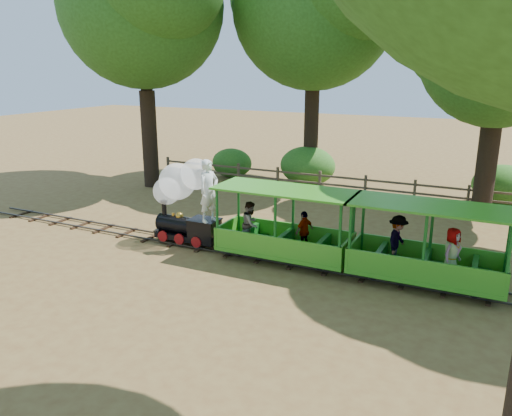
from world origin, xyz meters
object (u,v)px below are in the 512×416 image
at_px(carriage_rear, 423,254).
at_px(locomotive, 185,194).
at_px(carriage_front, 280,233).
at_px(fence, 342,183).

bearing_deg(carriage_rear, locomotive, 179.68).
bearing_deg(carriage_front, fence, 93.89).
distance_m(carriage_front, fence, 8.05).
xyz_separation_m(locomotive, carriage_front, (3.21, -0.08, -0.76)).
bearing_deg(fence, carriage_front, -86.11).
xyz_separation_m(carriage_front, fence, (-0.55, 8.02, -0.25)).
distance_m(locomotive, carriage_front, 3.30).
bearing_deg(locomotive, carriage_rear, -0.32).
bearing_deg(fence, carriage_rear, -61.11).
bearing_deg(carriage_front, locomotive, 178.66).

